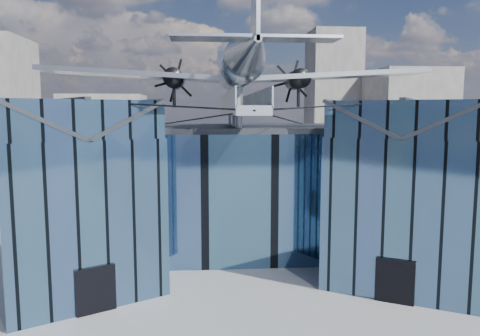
{
  "coord_description": "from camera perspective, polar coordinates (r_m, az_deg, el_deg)",
  "views": [
    {
      "loc": [
        -2.48,
        -29.75,
        11.05
      ],
      "look_at": [
        0.0,
        2.0,
        7.2
      ],
      "focal_mm": 35.0,
      "sensor_mm": 36.0,
      "label": 1
    }
  ],
  "objects": [
    {
      "name": "ground_plane",
      "position": [
        31.84,
        0.29,
        -13.42
      ],
      "size": [
        120.0,
        120.0,
        0.0
      ],
      "primitive_type": "plane",
      "color": "gray"
    },
    {
      "name": "bg_towers",
      "position": [
        80.35,
        -1.67,
        6.14
      ],
      "size": [
        77.0,
        24.5,
        26.0
      ],
      "color": "gray",
      "rests_on": "ground"
    },
    {
      "name": "museum",
      "position": [
        36.08,
        -0.47,
        -1.9
      ],
      "size": [
        32.88,
        24.5,
        17.6
      ],
      "color": "#45688C",
      "rests_on": "ground"
    }
  ]
}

